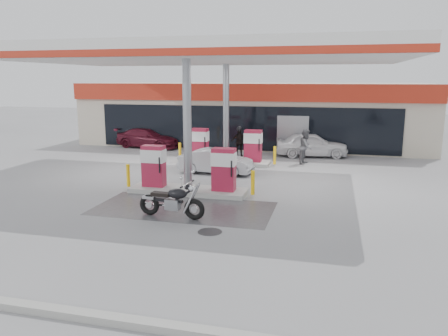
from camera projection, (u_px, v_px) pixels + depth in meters
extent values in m
plane|color=gray|center=(170.00, 207.00, 14.84)|extent=(90.00, 90.00, 0.00)
cube|color=#4C4C4F|center=(184.00, 208.00, 14.72)|extent=(6.00, 3.00, 0.00)
cylinder|color=#38383A|center=(210.00, 232.00, 12.46)|extent=(0.70, 0.70, 0.01)
cube|color=gray|center=(34.00, 308.00, 8.17)|extent=(28.00, 0.25, 0.15)
cube|color=beige|center=(254.00, 113.00, 29.63)|extent=(22.00, 8.00, 4.00)
cube|color=black|center=(242.00, 128.00, 25.92)|extent=(18.00, 0.10, 2.60)
cube|color=#B22815|center=(242.00, 92.00, 25.43)|extent=(22.00, 0.25, 1.00)
cube|color=navy|center=(368.00, 93.00, 23.71)|extent=(3.50, 0.12, 0.80)
cube|color=gray|center=(293.00, 135.00, 25.23)|extent=(1.80, 0.14, 2.20)
cube|color=silver|center=(209.00, 54.00, 18.52)|extent=(16.00, 10.00, 0.60)
cube|color=#B22815|center=(166.00, 52.00, 13.85)|extent=(16.00, 0.12, 0.24)
cube|color=#B22815|center=(235.00, 63.00, 23.26)|extent=(16.00, 0.12, 0.24)
cylinder|color=gray|center=(187.00, 125.00, 16.22)|extent=(0.32, 0.32, 5.00)
cylinder|color=gray|center=(226.00, 113.00, 21.91)|extent=(0.32, 0.32, 5.00)
cube|color=#9E9E99|center=(188.00, 190.00, 16.72)|extent=(4.50, 1.30, 0.18)
cube|color=maroon|center=(154.00, 166.00, 16.87)|extent=(0.85, 0.48, 1.60)
cube|color=maroon|center=(224.00, 170.00, 16.20)|extent=(0.85, 0.48, 1.60)
cube|color=silver|center=(153.00, 156.00, 16.79)|extent=(0.88, 0.52, 0.50)
cube|color=silver|center=(224.00, 159.00, 16.12)|extent=(0.88, 0.52, 0.50)
cylinder|color=yellow|center=(128.00, 175.00, 17.23)|extent=(0.14, 0.14, 0.90)
cylinder|color=yellow|center=(253.00, 183.00, 16.03)|extent=(0.14, 0.14, 0.90)
cube|color=#9E9E99|center=(226.00, 162.00, 22.42)|extent=(4.50, 1.30, 0.18)
cube|color=maroon|center=(200.00, 144.00, 22.57)|extent=(0.85, 0.48, 1.60)
cube|color=maroon|center=(253.00, 146.00, 21.90)|extent=(0.85, 0.48, 1.60)
cube|color=silver|center=(200.00, 136.00, 22.49)|extent=(0.88, 0.52, 0.50)
cube|color=silver|center=(253.00, 138.00, 21.82)|extent=(0.88, 0.52, 0.50)
cylinder|color=yellow|center=(180.00, 151.00, 22.93)|extent=(0.14, 0.14, 0.90)
cylinder|color=yellow|center=(275.00, 155.00, 21.73)|extent=(0.14, 0.14, 0.90)
torus|color=black|center=(194.00, 209.00, 13.46)|extent=(0.69, 0.21, 0.68)
torus|color=black|center=(149.00, 205.00, 13.95)|extent=(0.69, 0.21, 0.68)
cube|color=gray|center=(173.00, 204.00, 13.68)|extent=(0.47, 0.31, 0.34)
cube|color=black|center=(168.00, 200.00, 13.71)|extent=(1.02, 0.20, 0.09)
ellipsoid|color=black|center=(177.00, 194.00, 13.55)|extent=(0.66, 0.41, 0.32)
cube|color=black|center=(161.00, 194.00, 13.74)|extent=(0.64, 0.32, 0.11)
cylinder|color=silver|center=(187.00, 184.00, 13.37)|extent=(0.11, 0.86, 0.04)
sphere|color=silver|center=(191.00, 189.00, 13.36)|extent=(0.20, 0.20, 0.20)
cylinder|color=silver|center=(159.00, 205.00, 14.02)|extent=(1.02, 0.17, 0.09)
imported|color=white|center=(312.00, 145.00, 24.35)|extent=(4.17, 2.14, 1.36)
imported|color=#58585D|center=(306.00, 147.00, 22.26)|extent=(0.85, 0.99, 1.78)
imported|color=#A0A4A8|center=(216.00, 161.00, 20.02)|extent=(3.49, 1.41, 1.13)
imported|color=#531221|center=(148.00, 138.00, 27.56)|extent=(4.45, 2.38, 1.23)
imported|color=#470F17|center=(344.00, 141.00, 26.55)|extent=(4.65, 3.38, 1.18)
imported|color=black|center=(239.00, 142.00, 24.31)|extent=(1.02, 0.68, 1.61)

